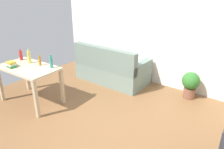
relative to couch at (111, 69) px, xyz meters
name	(u,v)px	position (x,y,z in m)	size (l,w,h in m)	color
ground_plane	(90,122)	(0.75, -1.59, -0.32)	(5.20, 4.40, 0.02)	brown
wall_rear	(153,26)	(0.75, 0.61, 1.04)	(5.20, 0.10, 2.70)	silver
couch	(111,69)	(0.00, 0.00, 0.00)	(1.72, 0.84, 0.92)	slate
desk	(29,72)	(-0.67, -1.77, 0.34)	(1.23, 0.76, 0.76)	#C6B28E
potted_plant	(190,83)	(1.84, 0.31, 0.02)	(0.36, 0.36, 0.57)	brown
bottle_red	(21,55)	(-1.13, -1.61, 0.55)	(0.06, 0.06, 0.23)	#AD2323
bottle_squat	(29,57)	(-0.82, -1.61, 0.58)	(0.07, 0.07, 0.28)	#BCB24C
bottle_amber	(40,61)	(-0.53, -1.58, 0.54)	(0.05, 0.05, 0.21)	#9E6019
bottle_tall	(51,62)	(-0.24, -1.54, 0.57)	(0.06, 0.06, 0.27)	teal
book_stack	(11,64)	(-0.91, -1.96, 0.50)	(0.22, 0.17, 0.10)	#236B33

